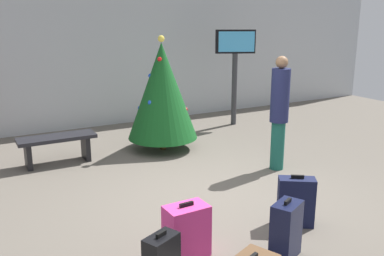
# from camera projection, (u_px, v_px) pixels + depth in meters

# --- Properties ---
(ground_plane) EXTENTS (16.00, 16.00, 0.00)m
(ground_plane) POSITION_uv_depth(u_px,v_px,m) (216.00, 200.00, 5.75)
(ground_plane) COLOR #665E54
(back_wall) EXTENTS (16.00, 0.20, 3.58)m
(back_wall) POSITION_uv_depth(u_px,v_px,m) (102.00, 45.00, 9.36)
(back_wall) COLOR #B7BCC1
(back_wall) RESTS_ON ground_plane
(holiday_tree) EXTENTS (1.28, 1.28, 2.09)m
(holiday_tree) POSITION_uv_depth(u_px,v_px,m) (162.00, 91.00, 7.70)
(holiday_tree) COLOR #4C3319
(holiday_tree) RESTS_ON ground_plane
(flight_info_kiosk) EXTENTS (0.84, 0.44, 2.13)m
(flight_info_kiosk) POSITION_uv_depth(u_px,v_px,m) (235.00, 59.00, 9.44)
(flight_info_kiosk) COLOR #333338
(flight_info_kiosk) RESTS_ON ground_plane
(waiting_bench) EXTENTS (1.26, 0.44, 0.48)m
(waiting_bench) POSITION_uv_depth(u_px,v_px,m) (57.00, 144.00, 7.09)
(waiting_bench) COLOR black
(waiting_bench) RESTS_ON ground_plane
(traveller_1) EXTENTS (0.39, 0.39, 1.82)m
(traveller_1) POSITION_uv_depth(u_px,v_px,m) (279.00, 110.00, 6.69)
(traveller_1) COLOR #19594C
(traveller_1) RESTS_ON ground_plane
(suitcase_3) EXTENTS (0.45, 0.29, 0.59)m
(suitcase_3) POSITION_uv_depth(u_px,v_px,m) (187.00, 231.00, 4.35)
(suitcase_3) COLOR #E5388C
(suitcase_3) RESTS_ON ground_plane
(suitcase_4) EXTENTS (0.40, 0.35, 0.63)m
(suitcase_4) POSITION_uv_depth(u_px,v_px,m) (286.00, 230.00, 4.32)
(suitcase_4) COLOR #141938
(suitcase_4) RESTS_ON ground_plane
(suitcase_6) EXTENTS (0.46, 0.40, 0.63)m
(suitcase_6) POSITION_uv_depth(u_px,v_px,m) (296.00, 202.00, 4.99)
(suitcase_6) COLOR #141938
(suitcase_6) RESTS_ON ground_plane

